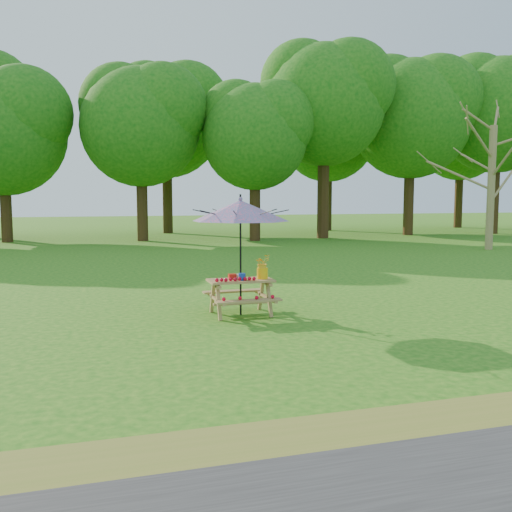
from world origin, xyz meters
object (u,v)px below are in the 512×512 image
object	(u,v)px
patio_umbrella	(240,211)
flower_bucket	(262,266)
bare_tree	(496,73)
picnic_table	(241,298)

from	to	relation	value
patio_umbrella	flower_bucket	xyz separation A→B (m)	(0.41, -0.03, -1.03)
flower_bucket	patio_umbrella	bearing A→B (deg)	175.40
bare_tree	picnic_table	bearing A→B (deg)	-143.82
bare_tree	flower_bucket	world-z (taller)	bare_tree
picnic_table	flower_bucket	size ratio (longest dim) A/B	2.88
patio_umbrella	picnic_table	bearing A→B (deg)	-95.19
patio_umbrella	flower_bucket	size ratio (longest dim) A/B	5.16
patio_umbrella	flower_bucket	bearing A→B (deg)	-4.60
bare_tree	picnic_table	distance (m)	18.06
bare_tree	patio_umbrella	xyz separation A→B (m)	(-13.47, -9.85, -5.27)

